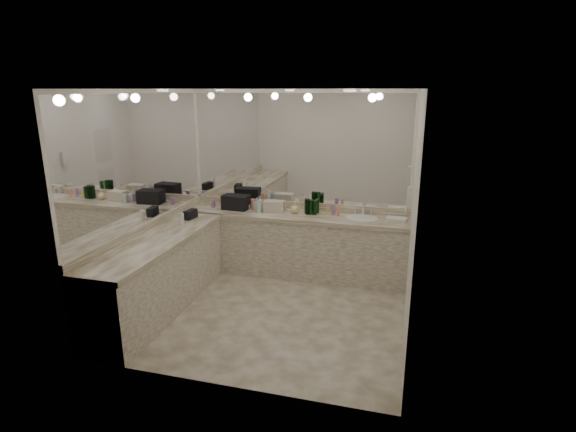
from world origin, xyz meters
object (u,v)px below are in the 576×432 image
(soap_bottle_a, at_px, (260,203))
(cream_cosmetic_case, at_px, (275,206))
(soap_bottle_c, at_px, (294,208))
(black_toiletry_bag, at_px, (236,202))
(soap_bottle_b, at_px, (257,204))
(sink, at_px, (361,219))
(hand_towel, at_px, (396,219))
(wall_phone, at_px, (409,197))

(soap_bottle_a, bearing_deg, cream_cosmetic_case, -13.76)
(soap_bottle_a, xyz_separation_m, soap_bottle_c, (0.54, -0.07, -0.02))
(black_toiletry_bag, distance_m, soap_bottle_c, 0.89)
(black_toiletry_bag, bearing_deg, soap_bottle_b, -1.15)
(sink, relative_size, black_toiletry_bag, 1.18)
(cream_cosmetic_case, relative_size, hand_towel, 1.08)
(cream_cosmetic_case, bearing_deg, black_toiletry_bag, 177.60)
(sink, xyz_separation_m, soap_bottle_a, (-1.48, 0.10, 0.10))
(soap_bottle_b, bearing_deg, soap_bottle_a, 75.14)
(sink, distance_m, black_toiletry_bag, 1.84)
(black_toiletry_bag, relative_size, soap_bottle_c, 2.33)
(soap_bottle_a, bearing_deg, wall_phone, -15.91)
(soap_bottle_c, bearing_deg, black_toiletry_bag, 179.79)
(cream_cosmetic_case, xyz_separation_m, soap_bottle_a, (-0.24, 0.06, 0.02))
(sink, distance_m, hand_towel, 0.47)
(sink, height_order, hand_towel, hand_towel)
(soap_bottle_b, distance_m, soap_bottle_c, 0.56)
(soap_bottle_b, bearing_deg, cream_cosmetic_case, 3.99)
(sink, bearing_deg, hand_towel, 0.02)
(cream_cosmetic_case, height_order, hand_towel, cream_cosmetic_case)
(wall_phone, xyz_separation_m, hand_towel, (-0.14, 0.50, -0.43))
(hand_towel, height_order, soap_bottle_c, soap_bottle_c)
(soap_bottle_b, relative_size, soap_bottle_c, 1.19)
(black_toiletry_bag, distance_m, soap_bottle_b, 0.33)
(sink, distance_m, soap_bottle_b, 1.51)
(sink, bearing_deg, wall_phone, -39.57)
(black_toiletry_bag, relative_size, soap_bottle_a, 1.88)
(sink, xyz_separation_m, black_toiletry_bag, (-1.84, 0.03, 0.11))
(hand_towel, distance_m, soap_bottle_b, 1.97)
(wall_phone, relative_size, cream_cosmetic_case, 0.84)
(soap_bottle_b, bearing_deg, hand_towel, -0.58)
(hand_towel, distance_m, soap_bottle_c, 1.42)
(sink, distance_m, soap_bottle_a, 1.49)
(soap_bottle_a, bearing_deg, sink, -3.69)
(hand_towel, distance_m, soap_bottle_a, 1.95)
(black_toiletry_bag, bearing_deg, hand_towel, -0.67)
(soap_bottle_a, height_order, soap_bottle_c, soap_bottle_a)
(wall_phone, relative_size, soap_bottle_c, 1.49)
(cream_cosmetic_case, distance_m, soap_bottle_c, 0.30)
(cream_cosmetic_case, distance_m, soap_bottle_b, 0.26)
(hand_towel, relative_size, soap_bottle_a, 1.32)
(sink, height_order, wall_phone, wall_phone)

